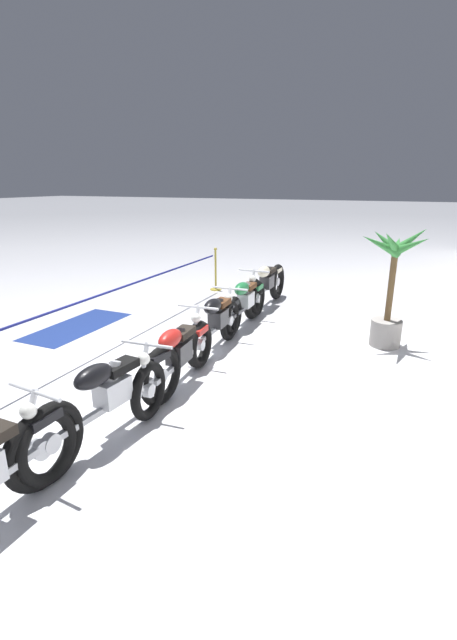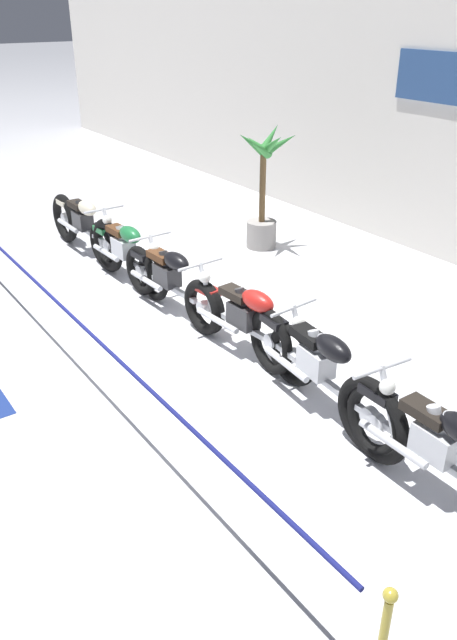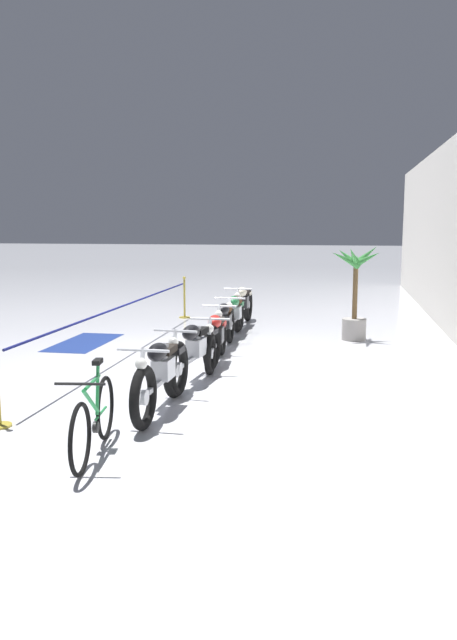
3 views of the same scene
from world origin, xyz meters
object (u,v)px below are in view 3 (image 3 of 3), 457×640
motorcycle_red_3 (216,338)px  bicycle (94,419)px  motorcycle_cream_0 (243,306)px  floor_banner (84,342)px  motorcycle_black_5 (162,374)px  motorcycle_black_2 (225,324)px  motorcycle_green_1 (235,315)px  potted_palm_left_of_row (355,297)px  motorcycle_black_4 (195,352)px  stanchion_far_left (148,305)px

motorcycle_red_3 → bicycle: bearing=-5.2°
motorcycle_cream_0 → floor_banner: (2.58, -2.82, -0.48)m
motorcycle_cream_0 → motorcycle_red_3: motorcycle_cream_0 is taller
motorcycle_black_5 → floor_banner: 5.10m
motorcycle_black_2 → motorcycle_red_3: motorcycle_black_2 is taller
motorcycle_black_2 → motorcycle_red_3: bearing=5.1°
motorcycle_black_2 → floor_banner: (0.03, -2.87, -0.45)m
motorcycle_black_2 → bicycle: bearing=-2.5°
motorcycle_green_1 → floor_banner: size_ratio=1.06×
potted_palm_left_of_row → floor_banner: bearing=-76.7°
motorcycle_black_4 → bicycle: 3.09m
motorcycle_black_4 → potted_palm_left_of_row: size_ratio=1.22×
motorcycle_black_5 → stanchion_far_left: stanchion_far_left is taller
motorcycle_black_4 → potted_palm_left_of_row: (-3.97, 2.39, 0.42)m
floor_banner → motorcycle_red_3: bearing=64.2°
motorcycle_black_2 → potted_palm_left_of_row: (-1.23, 2.46, 0.44)m
motorcycle_black_2 → potted_palm_left_of_row: size_ratio=1.08×
motorcycle_green_1 → motorcycle_black_5: bearing=0.1°
bicycle → floor_banner: bearing=-155.7°
motorcycle_green_1 → potted_palm_left_of_row: size_ratio=1.11×
motorcycle_cream_0 → bicycle: motorcycle_cream_0 is taller
stanchion_far_left → motorcycle_red_3: bearing=42.1°
stanchion_far_left → floor_banner: stanchion_far_left is taller
motorcycle_black_2 → floor_banner: bearing=-89.4°
motorcycle_red_3 → stanchion_far_left: bearing=-137.9°
motorcycle_cream_0 → motorcycle_red_3: size_ratio=1.11×
potted_palm_left_of_row → stanchion_far_left: (0.67, -4.18, -0.18)m
motorcycle_black_2 → potted_palm_left_of_row: 2.79m
bicycle → motorcycle_green_1: bearing=178.0°
motorcycle_black_5 → stanchion_far_left: 5.08m
motorcycle_black_5 → stanchion_far_left: size_ratio=0.26×
motorcycle_green_1 → potted_palm_left_of_row: (-0.01, 2.47, 0.44)m
motorcycle_black_2 → stanchion_far_left: (-0.56, -1.71, 0.27)m
motorcycle_red_3 → floor_banner: 3.36m
motorcycle_black_4 → motorcycle_black_5: motorcycle_black_5 is taller
motorcycle_cream_0 → motorcycle_green_1: 1.33m
motorcycle_red_3 → floor_banner: bearing=-115.8°
motorcycle_black_2 → bicycle: 5.82m
motorcycle_black_2 → stanchion_far_left: 1.82m
motorcycle_cream_0 → motorcycle_red_3: 4.04m
motorcycle_green_1 → motorcycle_black_5: size_ratio=0.99×
motorcycle_black_4 → bicycle: bearing=-6.1°
motorcycle_cream_0 → bicycle: (8.36, -0.21, -0.10)m
motorcycle_green_1 → potted_palm_left_of_row: 2.51m
potted_palm_left_of_row → stanchion_far_left: bearing=-80.9°
motorcycle_red_3 → motorcycle_black_5: size_ratio=0.97×
motorcycle_red_3 → stanchion_far_left: stanchion_far_left is taller
motorcycle_cream_0 → motorcycle_green_1: size_ratio=1.09×
motorcycle_green_1 → motorcycle_red_3: size_ratio=1.02×
motorcycle_green_1 → motorcycle_black_4: 3.96m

